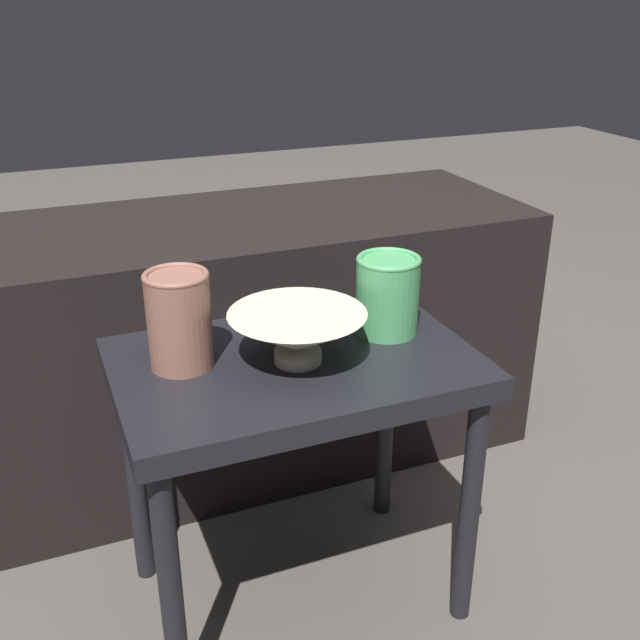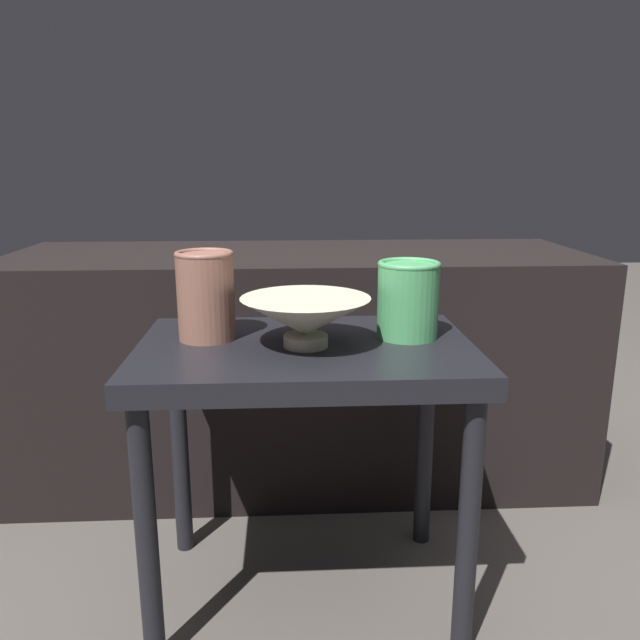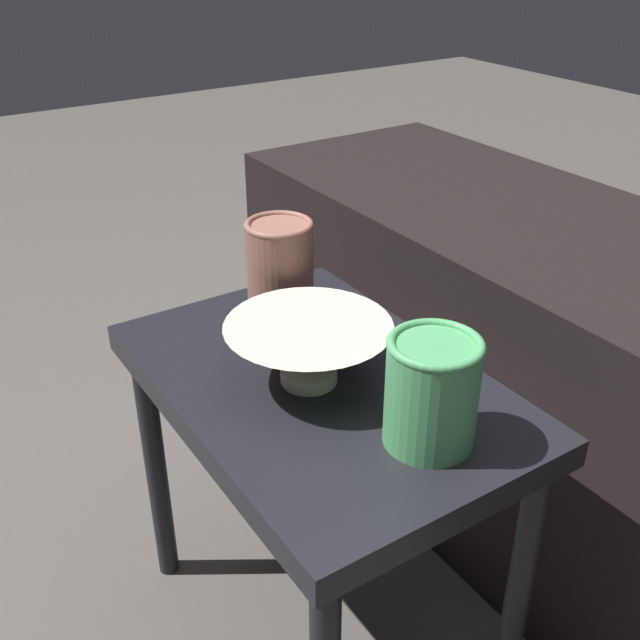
% 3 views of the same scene
% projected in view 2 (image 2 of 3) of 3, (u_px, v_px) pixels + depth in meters
% --- Properties ---
extents(ground_plane, '(8.00, 8.00, 0.00)m').
position_uv_depth(ground_plane, '(307.00, 591.00, 1.24)').
color(ground_plane, '#4C4742').
extents(table, '(0.60, 0.40, 0.51)m').
position_uv_depth(table, '(306.00, 382.00, 1.13)').
color(table, black).
rests_on(table, ground_plane).
extents(couch_backdrop, '(1.47, 0.50, 0.60)m').
position_uv_depth(couch_backdrop, '(300.00, 364.00, 1.68)').
color(couch_backdrop, black).
rests_on(couch_backdrop, ground_plane).
extents(bowl, '(0.23, 0.23, 0.09)m').
position_uv_depth(bowl, '(307.00, 317.00, 1.08)').
color(bowl, beige).
rests_on(bowl, table).
extents(vase_textured_left, '(0.11, 0.11, 0.16)m').
position_uv_depth(vase_textured_left, '(206.00, 294.00, 1.12)').
color(vase_textured_left, brown).
rests_on(vase_textured_left, table).
extents(vase_colorful_right, '(0.11, 0.11, 0.14)m').
position_uv_depth(vase_colorful_right, '(408.00, 298.00, 1.14)').
color(vase_colorful_right, '#47995B').
rests_on(vase_colorful_right, table).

